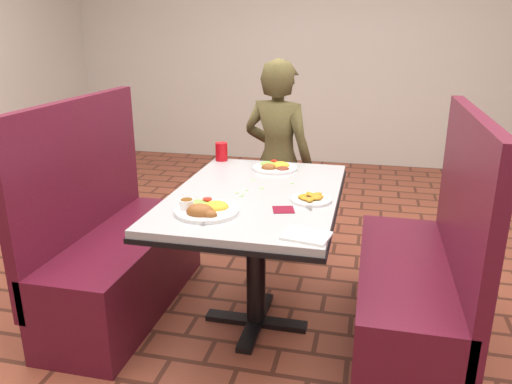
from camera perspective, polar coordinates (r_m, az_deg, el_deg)
dining_table at (r=2.49m, az=0.00°, el=-2.10°), size 0.81×1.21×0.75m
booth_bench_left at (r=2.89m, az=-15.70°, el=-6.79°), size 0.47×1.20×1.17m
booth_bench_right at (r=2.58m, az=17.80°, el=-10.17°), size 0.47×1.20×1.17m
diner_person at (r=3.34m, az=2.51°, el=3.54°), size 0.56×0.44×1.34m
near_dinner_plate at (r=2.19m, az=-5.83°, el=-1.66°), size 0.28×0.28×0.09m
far_dinner_plate at (r=2.86m, az=2.20°, el=3.08°), size 0.25×0.25×0.06m
plantain_plate at (r=2.35m, az=6.32°, el=-0.73°), size 0.19×0.19×0.03m
maroon_napkin at (r=2.22m, az=3.15°, el=-2.03°), size 0.11×0.11×0.00m
spoon_utensil at (r=2.28m, az=5.65°, el=-1.47°), size 0.08×0.12×0.00m
red_tumbler at (r=3.04m, az=-3.97°, el=4.63°), size 0.07×0.07×0.11m
paper_napkin at (r=1.95m, az=5.78°, el=-4.99°), size 0.20×0.16×0.01m
knife_utensil at (r=2.13m, az=-5.07°, el=-2.77°), size 0.04×0.18×0.00m
fork_utensil at (r=2.14m, az=-4.98°, el=-2.74°), size 0.02×0.14×0.00m
lettuce_shreds at (r=2.51m, az=1.20°, el=0.38°), size 0.28×0.32×0.00m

